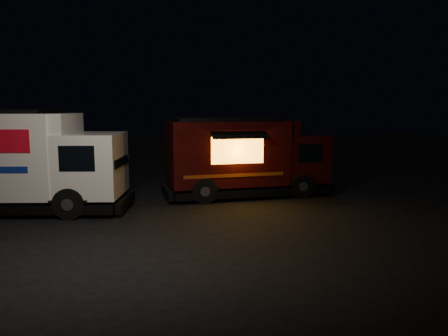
% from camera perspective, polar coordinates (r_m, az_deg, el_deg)
% --- Properties ---
extents(ground, '(80.00, 80.00, 0.00)m').
position_cam_1_polar(ground, '(14.24, -5.58, -6.75)').
color(ground, black).
rests_on(ground, ground).
extents(white_truck, '(8.19, 4.47, 3.52)m').
position_cam_1_polar(white_truck, '(16.73, -25.71, 0.83)').
color(white_truck, silver).
rests_on(white_truck, ground).
extents(red_truck, '(6.85, 2.53, 3.18)m').
position_cam_1_polar(red_truck, '(17.92, 3.07, 1.47)').
color(red_truck, '#340A09').
rests_on(red_truck, ground).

